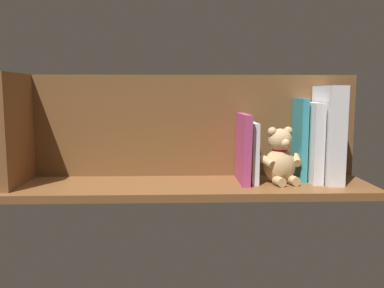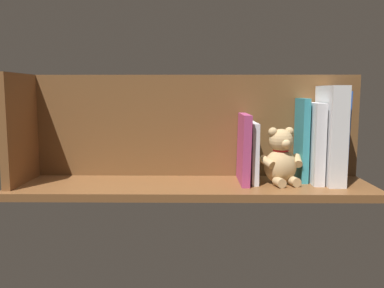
% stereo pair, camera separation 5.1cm
% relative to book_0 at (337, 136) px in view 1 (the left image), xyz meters
% --- Properties ---
extents(ground_plane, '(1.04, 0.27, 0.02)m').
position_rel_book_0_xyz_m(ground_plane, '(0.44, 0.04, -0.15)').
color(ground_plane, brown).
extents(shelf_back_panel, '(1.04, 0.02, 0.32)m').
position_rel_book_0_xyz_m(shelf_back_panel, '(0.44, -0.07, 0.03)').
color(shelf_back_panel, brown).
rests_on(shelf_back_panel, ground_plane).
extents(shelf_side_divider, '(0.02, 0.21, 0.32)m').
position_rel_book_0_xyz_m(shelf_side_divider, '(0.95, 0.04, 0.03)').
color(shelf_side_divider, brown).
rests_on(shelf_side_divider, ground_plane).
extents(book_0, '(0.02, 0.12, 0.27)m').
position_rel_book_0_xyz_m(book_0, '(0.00, 0.00, 0.00)').
color(book_0, blue).
rests_on(book_0, ground_plane).
extents(dictionary_thick_white, '(0.05, 0.17, 0.28)m').
position_rel_book_0_xyz_m(dictionary_thick_white, '(0.04, 0.03, 0.01)').
color(dictionary_thick_white, silver).
rests_on(dictionary_thick_white, ground_plane).
extents(book_1, '(0.03, 0.15, 0.24)m').
position_rel_book_0_xyz_m(book_1, '(0.08, 0.02, -0.02)').
color(book_1, silver).
rests_on(book_1, ground_plane).
extents(book_2, '(0.02, 0.11, 0.25)m').
position_rel_book_0_xyz_m(book_2, '(0.11, -0.00, -0.01)').
color(book_2, teal).
rests_on(book_2, ground_plane).
extents(teddy_bear, '(0.13, 0.12, 0.17)m').
position_rel_book_0_xyz_m(teddy_bear, '(0.18, 0.05, -0.06)').
color(teddy_bear, tan).
rests_on(teddy_bear, ground_plane).
extents(book_3, '(0.02, 0.15, 0.18)m').
position_rel_book_0_xyz_m(book_3, '(0.26, 0.01, -0.05)').
color(book_3, silver).
rests_on(book_3, ground_plane).
extents(book_4, '(0.03, 0.17, 0.20)m').
position_rel_book_0_xyz_m(book_4, '(0.29, 0.03, -0.03)').
color(book_4, '#B23F72').
rests_on(book_4, ground_plane).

